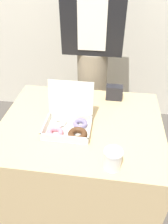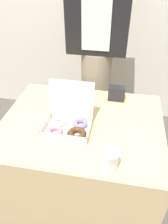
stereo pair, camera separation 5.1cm
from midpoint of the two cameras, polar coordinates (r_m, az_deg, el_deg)
ground_plane at (r=1.91m, az=0.30°, el=-19.83°), size 14.00×14.00×0.00m
table at (r=1.62m, az=0.35°, el=-12.71°), size 1.01×0.80×0.73m
donut_box at (r=1.29m, az=-2.98°, el=-3.05°), size 0.27×0.26×0.26m
coffee_cup at (r=1.08m, az=8.08°, el=-12.37°), size 0.09×0.09×0.11m
napkin_holder at (r=1.56m, az=9.40°, el=4.81°), size 0.12×0.06×0.11m
person_customer at (r=1.82m, az=4.10°, el=15.38°), size 0.46×0.25×1.75m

